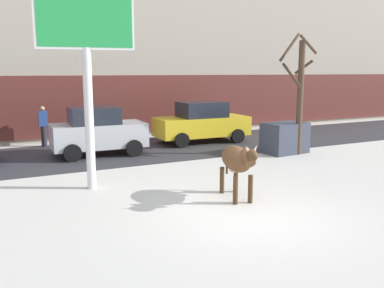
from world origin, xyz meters
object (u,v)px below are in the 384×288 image
at_px(car_silver_hatchback, 98,131).
at_px(pedestrian_near_billboard, 43,126).
at_px(dumpster, 285,138).
at_px(car_yellow_sedan, 202,122).
at_px(bare_tree_left_lot, 299,91).
at_px(billboard, 85,27).
at_px(cow_brown, 237,160).

bearing_deg(car_silver_hatchback, pedestrian_near_billboard, 119.39).
bearing_deg(dumpster, car_yellow_sedan, 115.76).
distance_m(car_silver_hatchback, pedestrian_near_billboard, 3.31).
distance_m(pedestrian_near_billboard, bare_tree_left_lot, 10.70).
height_order(car_silver_hatchback, car_yellow_sedan, car_silver_hatchback).
xyz_separation_m(billboard, car_silver_hatchback, (1.31, 4.55, -3.39)).
bearing_deg(car_silver_hatchback, billboard, -106.08).
bearing_deg(billboard, dumpster, 11.75).
relative_size(billboard, dumpster, 3.27).
bearing_deg(cow_brown, bare_tree_left_lot, 36.15).
relative_size(pedestrian_near_billboard, bare_tree_left_lot, 0.37).
relative_size(bare_tree_left_lot, dumpster, 2.74).
distance_m(car_yellow_sedan, pedestrian_near_billboard, 6.88).
relative_size(pedestrian_near_billboard, dumpster, 1.02).
xyz_separation_m(car_yellow_sedan, dumpster, (1.77, -3.67, -0.31)).
distance_m(billboard, dumpster, 8.99).
bearing_deg(bare_tree_left_lot, dumpster, 122.96).
distance_m(billboard, pedestrian_near_billboard, 8.19).
bearing_deg(billboard, car_silver_hatchback, 73.92).
distance_m(car_silver_hatchback, bare_tree_left_lot, 7.86).
distance_m(car_yellow_sedan, dumpster, 4.09).
relative_size(cow_brown, car_silver_hatchback, 0.55).
height_order(cow_brown, billboard, billboard).
bearing_deg(dumpster, cow_brown, -139.45).
xyz_separation_m(cow_brown, car_yellow_sedan, (3.17, 7.90, -0.09)).
distance_m(cow_brown, dumpster, 6.52).
distance_m(billboard, bare_tree_left_lot, 8.59).
bearing_deg(bare_tree_left_lot, pedestrian_near_billboard, 144.28).
xyz_separation_m(bare_tree_left_lot, dumpster, (-0.27, 0.42, -1.83)).
xyz_separation_m(cow_brown, bare_tree_left_lot, (5.22, 3.81, 1.44)).
relative_size(billboard, car_silver_hatchback, 1.57).
bearing_deg(car_yellow_sedan, cow_brown, -111.88).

